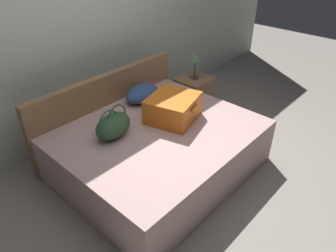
{
  "coord_description": "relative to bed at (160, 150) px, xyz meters",
  "views": [
    {
      "loc": [
        -1.89,
        -1.45,
        2.25
      ],
      "look_at": [
        0.0,
        0.28,
        0.6
      ],
      "focal_mm": 33.74,
      "sensor_mm": 36.0,
      "label": 1
    }
  ],
  "objects": [
    {
      "name": "pillow_near_headboard",
      "position": [
        0.33,
        0.58,
        0.34
      ],
      "size": [
        0.5,
        0.35,
        0.18
      ],
      "primitive_type": "ellipsoid",
      "rotation": [
        0.0,
        0.0,
        0.13
      ],
      "color": "navy",
      "rests_on": "bed"
    },
    {
      "name": "ground_plane",
      "position": [
        0.0,
        -0.4,
        -0.25
      ],
      "size": [
        12.0,
        12.0,
        0.0
      ],
      "primitive_type": "plane",
      "color": "gray"
    },
    {
      "name": "nightstand",
      "position": [
        1.24,
        0.54,
        -0.0
      ],
      "size": [
        0.44,
        0.4,
        0.5
      ],
      "primitive_type": "cube",
      "color": "olive",
      "rests_on": "ground"
    },
    {
      "name": "hard_case_large",
      "position": [
        0.26,
        0.05,
        0.38
      ],
      "size": [
        0.61,
        0.58,
        0.26
      ],
      "rotation": [
        0.0,
        0.0,
        0.28
      ],
      "color": "#D16619",
      "rests_on": "bed"
    },
    {
      "name": "headboard",
      "position": [
        0.0,
        0.83,
        0.18
      ],
      "size": [
        1.97,
        0.08,
        0.85
      ],
      "primitive_type": "cube",
      "color": "olive",
      "rests_on": "ground"
    },
    {
      "name": "back_wall",
      "position": [
        0.0,
        1.25,
        1.05
      ],
      "size": [
        8.0,
        0.1,
        2.6
      ],
      "primitive_type": "cube",
      "color": "#B7C1B2",
      "rests_on": "ground"
    },
    {
      "name": "duffel_bag",
      "position": [
        -0.37,
        0.26,
        0.37
      ],
      "size": [
        0.44,
        0.32,
        0.31
      ],
      "rotation": [
        0.0,
        0.0,
        0.16
      ],
      "color": "#2D4C2D",
      "rests_on": "bed"
    },
    {
      "name": "table_lamp",
      "position": [
        1.24,
        0.54,
        0.53
      ],
      "size": [
        0.17,
        0.17,
        0.36
      ],
      "color": "#3F3833",
      "rests_on": "nightstand"
    },
    {
      "name": "bed",
      "position": [
        0.0,
        0.0,
        0.0
      ],
      "size": [
        1.93,
        1.58,
        0.5
      ],
      "primitive_type": "cube",
      "color": "#BC9993",
      "rests_on": "ground"
    }
  ]
}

